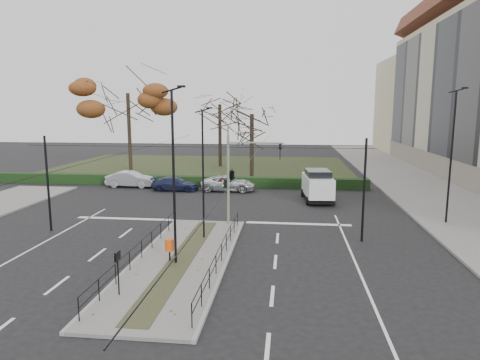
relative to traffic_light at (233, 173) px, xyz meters
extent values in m
plane|color=black|center=(-1.73, -4.50, -3.51)|extent=(140.00, 140.00, 0.00)
cube|color=slate|center=(-1.73, -7.00, -3.44)|extent=(4.40, 15.00, 0.14)
cube|color=slate|center=(16.27, 17.50, -3.44)|extent=(8.00, 90.00, 0.14)
cube|color=#262F17|center=(-7.73, 27.50, -3.46)|extent=(38.00, 26.00, 0.10)
cube|color=black|center=(-7.73, 14.10, -3.01)|extent=(38.00, 1.00, 1.00)
cube|color=black|center=(20.22, 19.50, 6.39)|extent=(0.10, 50.96, 14.76)
cylinder|color=black|center=(-3.78, -13.70, -2.92)|extent=(0.04, 0.04, 0.90)
cylinder|color=black|center=(-3.78, -0.50, -2.92)|extent=(0.04, 0.04, 0.90)
cylinder|color=black|center=(0.32, -13.70, -2.92)|extent=(0.04, 0.04, 0.90)
cylinder|color=black|center=(0.32, -0.50, -2.92)|extent=(0.04, 0.04, 0.90)
cylinder|color=black|center=(-3.78, -7.10, -2.47)|extent=(0.04, 13.20, 0.04)
cylinder|color=black|center=(0.32, -7.10, -2.47)|extent=(0.04, 13.20, 0.04)
cylinder|color=black|center=(-11.33, -2.50, -0.51)|extent=(0.14, 0.14, 6.00)
cylinder|color=black|center=(7.87, -2.50, -0.51)|extent=(0.14, 0.14, 6.00)
cylinder|color=black|center=(-1.73, -3.50, 1.99)|extent=(20.00, 0.02, 0.02)
cylinder|color=black|center=(-1.73, -1.50, 1.99)|extent=(20.00, 0.02, 0.02)
cylinder|color=black|center=(-5.23, -6.50, 1.79)|extent=(0.02, 34.00, 0.02)
cylinder|color=black|center=(1.77, -6.50, 1.79)|extent=(0.02, 34.00, 0.02)
cylinder|color=gray|center=(-0.34, 0.00, -0.47)|extent=(0.18, 0.18, 5.79)
cylinder|color=gray|center=(1.44, 0.00, 1.97)|extent=(3.56, 0.11, 0.11)
imported|color=black|center=(3.00, 0.00, 1.42)|extent=(0.18, 0.21, 1.00)
imported|color=black|center=(-0.09, 0.00, -0.03)|extent=(0.64, 2.24, 0.89)
cube|color=black|center=(-0.54, 0.00, -0.70)|extent=(0.24, 0.18, 0.56)
sphere|color=#FF0C0C|center=(-0.65, 0.00, -0.53)|extent=(0.12, 0.12, 0.12)
sphere|color=#0CE533|center=(-0.65, 0.00, -0.83)|extent=(0.12, 0.12, 0.12)
cylinder|color=black|center=(-2.26, -7.33, -3.09)|extent=(0.09, 0.09, 0.55)
cylinder|color=#E14E0D|center=(-2.26, -7.33, -2.54)|extent=(0.44, 0.44, 0.60)
cylinder|color=black|center=(-3.23, -11.41, -2.50)|extent=(0.06, 0.06, 1.74)
cube|color=black|center=(-3.23, -11.41, -1.71)|extent=(0.09, 0.48, 0.37)
cube|color=silver|center=(-3.28, -11.41, -1.71)|extent=(0.02, 0.42, 0.31)
cylinder|color=black|center=(-1.88, -7.57, 0.80)|extent=(0.13, 0.13, 8.34)
cube|color=black|center=(-1.42, -7.57, 5.13)|extent=(0.36, 0.15, 0.10)
cylinder|color=black|center=(-1.33, -3.27, 0.33)|extent=(0.11, 0.11, 7.39)
cube|color=black|center=(-0.92, -3.27, 4.16)|extent=(0.32, 0.13, 0.09)
cylinder|color=black|center=(14.08, 1.92, 0.95)|extent=(0.13, 0.13, 8.63)
cube|color=black|center=(14.56, 1.92, 5.42)|extent=(0.38, 0.15, 0.11)
imported|color=#B7B9C0|center=(-11.87, 12.88, -2.73)|extent=(4.73, 1.67, 1.56)
imported|color=#1E2547|center=(-7.04, 11.56, -2.88)|extent=(4.35, 1.77, 1.26)
imported|color=#B7B9C0|center=(-2.04, 11.99, -2.80)|extent=(5.07, 2.36, 1.41)
cube|color=white|center=(5.99, 8.54, -2.22)|extent=(2.49, 5.03, 1.58)
cube|color=black|center=(5.99, 8.54, -1.28)|extent=(2.12, 2.84, 0.74)
cube|color=black|center=(5.99, 8.54, -3.21)|extent=(2.54, 5.13, 0.18)
cylinder|color=black|center=(7.16, 7.03, -3.18)|extent=(0.28, 0.68, 0.66)
cylinder|color=black|center=(5.13, 6.84, -3.18)|extent=(0.28, 0.68, 0.66)
cylinder|color=black|center=(6.86, 10.23, -3.18)|extent=(0.28, 0.68, 0.66)
cylinder|color=black|center=(4.83, 10.04, -3.18)|extent=(0.28, 0.68, 0.66)
cylinder|color=black|center=(-15.74, 23.14, 1.28)|extent=(0.44, 0.44, 9.38)
ellipsoid|color=#5E3315|center=(-15.74, 23.14, 5.98)|extent=(11.25, 11.25, 5.90)
cylinder|color=black|center=(-5.47, 28.60, 0.64)|extent=(0.44, 0.44, 8.10)
cylinder|color=black|center=(-0.46, 19.19, 0.08)|extent=(0.44, 0.44, 6.98)
camera|label=1|loc=(3.52, -27.16, 4.12)|focal=32.00mm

